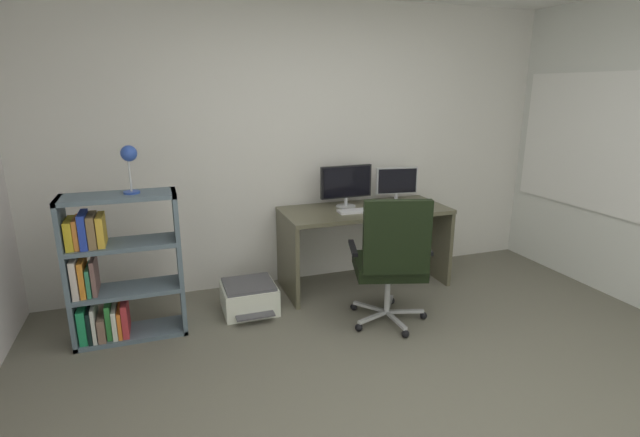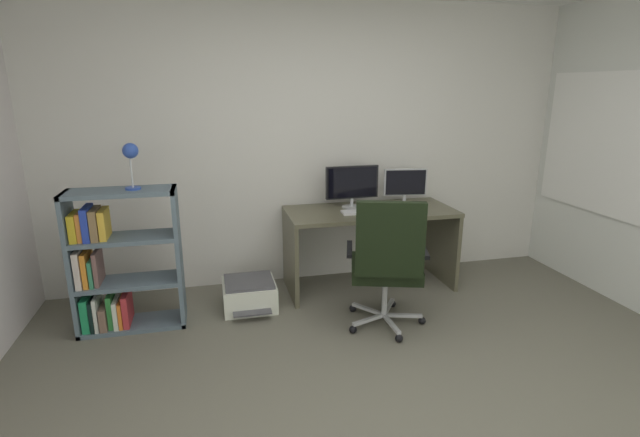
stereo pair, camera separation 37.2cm
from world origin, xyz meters
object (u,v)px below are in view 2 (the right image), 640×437
object	(u,v)px
printer	(249,294)
keyboard	(361,212)
computer_mouse	(384,209)
office_chair	(387,260)
monitor_secondary	(405,184)
desk_lamp	(131,156)
monitor_main	(352,184)
desk	(370,230)
bookshelf	(115,267)

from	to	relation	value
printer	keyboard	bearing A→B (deg)	5.74
computer_mouse	office_chair	distance (m)	0.82
computer_mouse	printer	xyz separation A→B (m)	(-1.23, -0.13, -0.64)
monitor_secondary	desk_lamp	world-z (taller)	desk_lamp
desk_lamp	monitor_secondary	bearing A→B (deg)	10.29
computer_mouse	desk_lamp	bearing A→B (deg)	177.42
monitor_secondary	printer	distance (m)	1.73
monitor_main	printer	bearing A→B (deg)	-162.73
monitor_main	office_chair	bearing A→B (deg)	-90.47
desk	desk_lamp	world-z (taller)	desk_lamp
monitor_main	office_chair	xyz separation A→B (m)	(-0.01, -0.93, -0.39)
monitor_secondary	desk_lamp	bearing A→B (deg)	-169.71
keyboard	monitor_secondary	bearing A→B (deg)	24.38
computer_mouse	desk_lamp	world-z (taller)	desk_lamp
desk	desk_lamp	xyz separation A→B (m)	(-1.93, -0.31, 0.78)
desk	monitor_main	bearing A→B (deg)	141.94
monitor_secondary	computer_mouse	xyz separation A→B (m)	(-0.26, -0.18, -0.18)
desk	desk_lamp	bearing A→B (deg)	-170.95
bookshelf	desk_lamp	bearing A→B (deg)	-0.08
office_chair	desk_lamp	xyz separation A→B (m)	(-1.78, 0.51, 0.76)
desk_lamp	printer	bearing A→B (deg)	7.96
desk_lamp	keyboard	bearing A→B (deg)	6.73
keyboard	printer	bearing A→B (deg)	-172.45
bookshelf	desk_lamp	world-z (taller)	desk_lamp
monitor_secondary	keyboard	distance (m)	0.56
computer_mouse	bookshelf	world-z (taller)	bookshelf
monitor_secondary	monitor_main	bearing A→B (deg)	-179.99
computer_mouse	printer	bearing A→B (deg)	176.64
office_chair	desk_lamp	bearing A→B (deg)	163.93
desk	printer	world-z (taller)	desk
desk	office_chair	xyz separation A→B (m)	(-0.15, -0.82, 0.02)
desk	computer_mouse	size ratio (longest dim) A/B	15.05
monitor_secondary	printer	bearing A→B (deg)	-168.47
office_chair	bookshelf	bearing A→B (deg)	165.45
office_chair	printer	size ratio (longest dim) A/B	2.11
bookshelf	desk_lamp	distance (m)	0.85
desk	monitor_secondary	xyz separation A→B (m)	(0.37, 0.11, 0.39)
keyboard	bookshelf	size ratio (longest dim) A/B	0.31
monitor_main	monitor_secondary	xyz separation A→B (m)	(0.51, 0.00, -0.03)
keyboard	desk_lamp	bearing A→B (deg)	-171.46
desk	keyboard	distance (m)	0.25
monitor_main	monitor_secondary	distance (m)	0.52
monitor_secondary	desk_lamp	xyz separation A→B (m)	(-2.30, -0.42, 0.39)
computer_mouse	bookshelf	size ratio (longest dim) A/B	0.09
desk	office_chair	size ratio (longest dim) A/B	1.43
monitor_main	desk_lamp	distance (m)	1.87
desk	printer	distance (m)	1.22
desk_lamp	printer	world-z (taller)	desk_lamp
monitor_main	desk_lamp	size ratio (longest dim) A/B	1.46
keyboard	computer_mouse	world-z (taller)	computer_mouse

